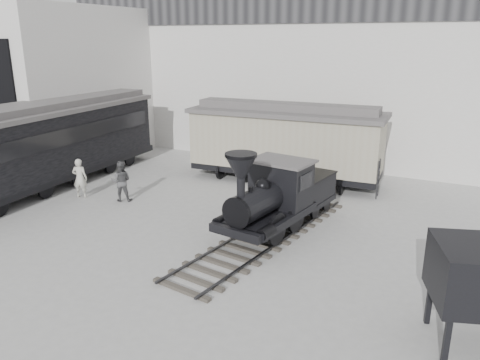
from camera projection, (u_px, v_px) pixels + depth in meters
The scene contains 8 objects.
ground at pixel (174, 260), 15.88m from camera, with size 90.00×90.00×0.00m, color #9E9E9B.
north_wall at pixel (318, 68), 27.05m from camera, with size 34.00×2.51×11.00m.
west_pavilion at pixel (70, 83), 29.33m from camera, with size 7.00×12.11×9.00m.
locomotive at pixel (276, 200), 17.86m from camera, with size 3.55×10.14×3.51m.
boxcar at pixel (285, 141), 24.12m from camera, with size 10.19×3.74×4.10m.
passenger_coach at pixel (49, 144), 23.24m from camera, with size 3.93×14.93×3.96m.
visitor_a at pixel (80, 178), 21.87m from camera, with size 0.69×0.45×1.88m, color beige.
visitor_b at pixel (121, 181), 21.40m from camera, with size 0.92×0.72×1.90m, color #505052.
Camera 1 is at (8.51, -11.83, 7.24)m, focal length 35.00 mm.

